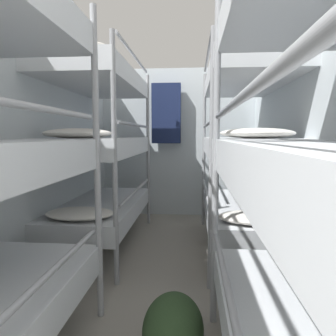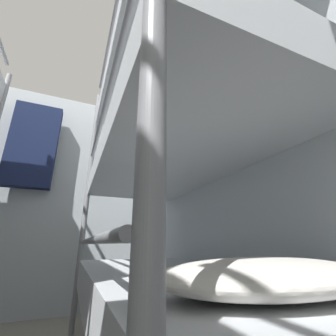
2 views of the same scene
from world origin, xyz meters
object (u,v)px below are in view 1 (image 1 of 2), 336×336
object	(u,v)px
bunk_stack_left_far	(100,146)
hanging_coat	(166,114)
bunk_stack_right_far	(244,146)
duffel_bag	(173,328)

from	to	relation	value
bunk_stack_left_far	hanging_coat	xyz separation A→B (m)	(0.62, 1.34, 0.44)
bunk_stack_left_far	bunk_stack_right_far	size ratio (longest dim) A/B	1.00
duffel_bag	bunk_stack_right_far	bearing A→B (deg)	68.86
duffel_bag	hanging_coat	world-z (taller)	hanging_coat
bunk_stack_left_far	duffel_bag	world-z (taller)	bunk_stack_left_far
bunk_stack_right_far	duffel_bag	distance (m)	2.04
bunk_stack_right_far	hanging_coat	size ratio (longest dim) A/B	2.38
bunk_stack_left_far	hanging_coat	size ratio (longest dim) A/B	2.38
bunk_stack_left_far	duffel_bag	size ratio (longest dim) A/B	4.16
hanging_coat	duffel_bag	bearing A→B (deg)	-84.05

